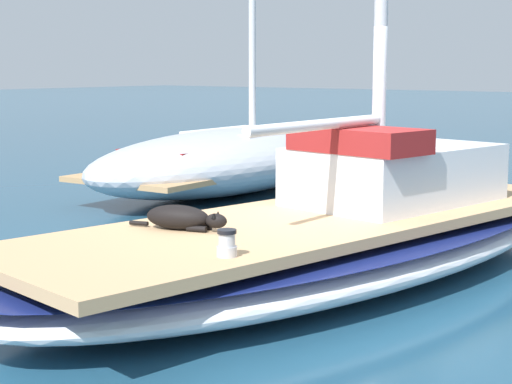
{
  "coord_description": "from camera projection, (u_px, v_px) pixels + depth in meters",
  "views": [
    {
      "loc": [
        4.4,
        -6.69,
        2.1
      ],
      "look_at": [
        0.0,
        -1.0,
        1.01
      ],
      "focal_mm": 58.42,
      "sensor_mm": 36.0,
      "label": 1
    }
  ],
  "objects": [
    {
      "name": "cabin_house",
      "position": [
        391.0,
        171.0,
        8.8
      ],
      "size": [
        1.73,
        2.42,
        0.84
      ],
      "color": "silver",
      "rests_on": "sailboat_main"
    },
    {
      "name": "deck_winch",
      "position": [
        227.0,
        244.0,
        6.34
      ],
      "size": [
        0.16,
        0.16,
        0.21
      ],
      "color": "#B7B7BC",
      "rests_on": "sailboat_main"
    },
    {
      "name": "dog_black",
      "position": [
        182.0,
        218.0,
        7.39
      ],
      "size": [
        0.93,
        0.43,
        0.22
      ],
      "color": "black",
      "rests_on": "sailboat_main"
    },
    {
      "name": "moored_boat_port_side",
      "position": [
        230.0,
        158.0,
        14.0
      ],
      "size": [
        2.98,
        6.51,
        7.15
      ],
      "color": "#B2B7C1",
      "rests_on": "ground"
    },
    {
      "name": "ground_plane",
      "position": [
        318.0,
        281.0,
        8.21
      ],
      "size": [
        120.0,
        120.0,
        0.0
      ],
      "primitive_type": "plane",
      "color": "navy"
    },
    {
      "name": "sailboat_main",
      "position": [
        318.0,
        248.0,
        8.16
      ],
      "size": [
        3.61,
        7.54,
        0.66
      ],
      "color": "white",
      "rests_on": "ground"
    }
  ]
}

